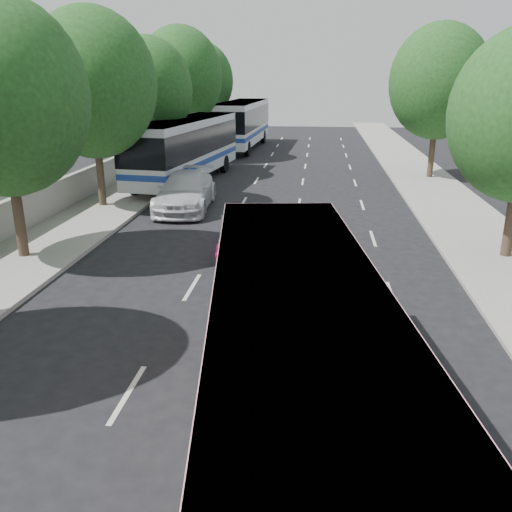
# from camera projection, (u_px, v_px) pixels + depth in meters

# --- Properties ---
(ground) EXTENTS (120.00, 120.00, 0.00)m
(ground) POSITION_uv_depth(u_px,v_px,m) (233.00, 352.00, 12.92)
(ground) COLOR black
(ground) RESTS_ON ground
(sidewalk_left) EXTENTS (4.00, 90.00, 0.15)m
(sidewalk_left) POSITION_uv_depth(u_px,v_px,m) (144.00, 183.00, 32.65)
(sidewalk_left) COLOR #9E998E
(sidewalk_left) RESTS_ON ground
(sidewalk_right) EXTENTS (4.00, 90.00, 0.12)m
(sidewalk_right) POSITION_uv_depth(u_px,v_px,m) (434.00, 190.00, 30.85)
(sidewalk_right) COLOR #9E998E
(sidewalk_right) RESTS_ON ground
(low_wall) EXTENTS (0.30, 90.00, 1.50)m
(low_wall) POSITION_uv_depth(u_px,v_px,m) (114.00, 169.00, 32.57)
(low_wall) COLOR #9E998E
(low_wall) RESTS_ON sidewalk_left
(tree_left_b) EXTENTS (5.70, 5.70, 8.88)m
(tree_left_b) POSITION_uv_depth(u_px,v_px,m) (2.00, 90.00, 17.57)
(tree_left_b) COLOR #38281E
(tree_left_b) RESTS_ON ground
(tree_left_c) EXTENTS (6.00, 6.00, 9.35)m
(tree_left_c) POSITION_uv_depth(u_px,v_px,m) (93.00, 79.00, 25.03)
(tree_left_c) COLOR #38281E
(tree_left_c) RESTS_ON ground
(tree_left_d) EXTENTS (5.52, 5.52, 8.60)m
(tree_left_d) POSITION_uv_depth(u_px,v_px,m) (148.00, 86.00, 32.71)
(tree_left_d) COLOR #38281E
(tree_left_d) RESTS_ON ground
(tree_left_e) EXTENTS (6.30, 6.30, 9.82)m
(tree_left_e) POSITION_uv_depth(u_px,v_px,m) (181.00, 73.00, 39.98)
(tree_left_e) COLOR #38281E
(tree_left_e) RESTS_ON ground
(tree_left_f) EXTENTS (5.88, 5.88, 9.16)m
(tree_left_f) POSITION_uv_depth(u_px,v_px,m) (201.00, 78.00, 47.68)
(tree_left_f) COLOR #38281E
(tree_left_f) RESTS_ON ground
(tree_right_far) EXTENTS (6.00, 6.00, 9.35)m
(tree_right_far) POSITION_uv_depth(u_px,v_px,m) (441.00, 78.00, 32.57)
(tree_right_far) COLOR #38281E
(tree_right_far) RESTS_ON ground
(pink_bus) EXTENTS (3.99, 10.63, 3.31)m
(pink_bus) POSITION_uv_depth(u_px,v_px,m) (297.00, 351.00, 8.72)
(pink_bus) COLOR #FFA4B1
(pink_bus) RESTS_ON ground
(pink_taxi) EXTENTS (2.41, 4.81, 1.57)m
(pink_taxi) POSITION_uv_depth(u_px,v_px,m) (253.00, 231.00, 20.05)
(pink_taxi) COLOR #E21376
(pink_taxi) RESTS_ON ground
(white_pickup) EXTENTS (2.82, 6.21, 1.76)m
(white_pickup) POSITION_uv_depth(u_px,v_px,m) (186.00, 191.00, 26.45)
(white_pickup) COLOR silver
(white_pickup) RESTS_ON ground
(tour_coach_front) EXTENTS (4.31, 12.95, 3.80)m
(tour_coach_front) POSITION_uv_depth(u_px,v_px,m) (185.00, 145.00, 32.56)
(tour_coach_front) COLOR silver
(tour_coach_front) RESTS_ON ground
(tour_coach_rear) EXTENTS (3.50, 13.72, 4.07)m
(tour_coach_rear) POSITION_uv_depth(u_px,v_px,m) (242.00, 121.00, 47.77)
(tour_coach_rear) COLOR white
(tour_coach_rear) RESTS_ON ground
(taxi_roof_sign) EXTENTS (0.57, 0.25, 0.18)m
(taxi_roof_sign) POSITION_uv_depth(u_px,v_px,m) (253.00, 208.00, 19.77)
(taxi_roof_sign) COLOR silver
(taxi_roof_sign) RESTS_ON pink_taxi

